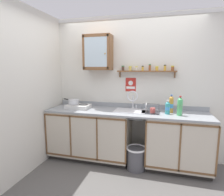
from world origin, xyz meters
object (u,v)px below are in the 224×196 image
Objects in this scene: warning_sign at (131,85)px; wall_cabinet at (98,53)px; sink at (130,111)px; mug at (153,111)px; bottle_soda_green_2 at (180,106)px; dish_rack at (150,111)px; bottle_detergent_teal_0 at (168,108)px; trash_bin at (136,158)px; saucepan at (73,102)px; hot_plate_stove at (78,106)px; bottle_juice_amber_1 at (171,105)px.

wall_cabinet is at bearing -167.22° from warning_sign.
sink is 0.40m from mug.
sink is 0.81m from bottle_soda_green_2.
bottle_soda_green_2 is at bearing -7.65° from dish_rack.
bottle_soda_green_2 is at bearing -1.74° from mug.
trash_bin is at bearing -158.20° from bottle_detergent_teal_0.
bottle_soda_green_2 is at bearing 12.39° from trash_bin.
trash_bin is at bearing -132.21° from dish_rack.
bottle_detergent_teal_0 is (0.61, -0.07, 0.11)m from sink.
trash_bin is at bearing -11.06° from saucepan.
hot_plate_stove is 1.46× the size of dish_rack.
bottle_juice_amber_1 reaches higher than dish_rack.
mug is (0.05, -0.05, 0.02)m from dish_rack.
sink reaches higher than bottle_juice_amber_1.
dish_rack is 2.33× the size of mug.
bottle_soda_green_2 is (1.75, -0.07, 0.11)m from hot_plate_stove.
bottle_detergent_teal_0 is 0.19m from bottle_soda_green_2.
warning_sign is at bearing 16.09° from saucepan.
bottle_juice_amber_1 is 1.22× the size of warning_sign.
mug is (-0.23, -0.03, -0.06)m from bottle_detergent_teal_0.
dish_rack is at bearing -11.59° from wall_cabinet.
saucepan is 1.86m from bottle_soda_green_2.
bottle_detergent_teal_0 is (1.68, -0.05, -0.02)m from saucepan.
bottle_detergent_teal_0 is 0.79× the size of dish_rack.
mug is at bearing 178.26° from bottle_soda_green_2.
warning_sign reaches higher than sink.
sink is at bearing 173.16° from bottle_detergent_teal_0.
bottle_juice_amber_1 is at bearing -18.00° from warning_sign.
bottle_detergent_teal_0 is (1.57, -0.03, 0.07)m from hot_plate_stove.
wall_cabinet reaches higher than trash_bin.
sink is at bearing 171.56° from bottle_soda_green_2.
sink is 2.32× the size of bottle_detergent_teal_0.
saucepan is 1.11m from warning_sign.
sink reaches higher than trash_bin.
sink is 1.20m from wall_cabinet.
bottle_juice_amber_1 is 0.98× the size of bottle_soda_green_2.
wall_cabinet is (-1.01, 0.25, 0.96)m from mug.
saucepan is (-1.07, -0.02, 0.12)m from sink.
mug is at bearing -172.17° from bottle_detergent_teal_0.
wall_cabinet is (-1.24, 0.21, 0.91)m from bottle_detergent_teal_0.
saucepan is at bearing -163.91° from warning_sign.
dish_rack is 0.46× the size of wall_cabinet.
warning_sign reaches higher than bottle_soda_green_2.
wall_cabinet reaches higher than dish_rack.
bottle_soda_green_2 reaches higher than trash_bin.
wall_cabinet is (-1.42, 0.26, 0.86)m from bottle_soda_green_2.
bottle_juice_amber_1 reaches higher than saucepan.
bottle_detergent_teal_0 reaches higher than dish_rack.
mug is 0.82m from trash_bin.
sink is at bearing 119.62° from trash_bin.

